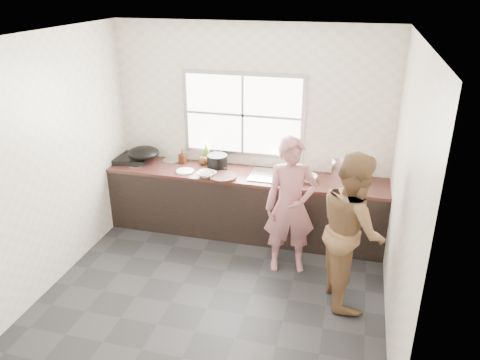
% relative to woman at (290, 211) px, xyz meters
% --- Properties ---
extents(floor, '(3.60, 3.20, 0.01)m').
position_rel_woman_xyz_m(floor, '(-0.70, -0.61, -0.76)').
color(floor, '#262628').
rests_on(floor, ground).
extents(ceiling, '(3.60, 3.20, 0.01)m').
position_rel_woman_xyz_m(ceiling, '(-0.70, -0.61, 1.95)').
color(ceiling, silver).
rests_on(ceiling, wall_back).
extents(wall_back, '(3.60, 0.01, 2.70)m').
position_rel_woman_xyz_m(wall_back, '(-0.70, 0.99, 0.60)').
color(wall_back, silver).
rests_on(wall_back, ground).
extents(wall_left, '(0.01, 3.20, 2.70)m').
position_rel_woman_xyz_m(wall_left, '(-2.50, -0.61, 0.60)').
color(wall_left, beige).
rests_on(wall_left, ground).
extents(wall_right, '(0.01, 3.20, 2.70)m').
position_rel_woman_xyz_m(wall_right, '(1.11, -0.61, 0.60)').
color(wall_right, beige).
rests_on(wall_right, ground).
extents(wall_front, '(3.60, 0.01, 2.70)m').
position_rel_woman_xyz_m(wall_front, '(-0.70, -2.22, 0.60)').
color(wall_front, beige).
rests_on(wall_front, ground).
extents(cabinet, '(3.60, 0.62, 0.82)m').
position_rel_woman_xyz_m(cabinet, '(-0.70, 0.68, -0.34)').
color(cabinet, black).
rests_on(cabinet, floor).
extents(countertop, '(3.60, 0.64, 0.04)m').
position_rel_woman_xyz_m(countertop, '(-0.70, 0.68, 0.09)').
color(countertop, '#3D1E18').
rests_on(countertop, cabinet).
extents(sink, '(0.55, 0.45, 0.02)m').
position_rel_woman_xyz_m(sink, '(-0.35, 0.68, 0.11)').
color(sink, silver).
rests_on(sink, countertop).
extents(faucet, '(0.02, 0.02, 0.30)m').
position_rel_woman_xyz_m(faucet, '(-0.35, 0.88, 0.26)').
color(faucet, silver).
rests_on(faucet, countertop).
extents(window_frame, '(1.60, 0.05, 1.10)m').
position_rel_woman_xyz_m(window_frame, '(-0.80, 0.98, 0.80)').
color(window_frame, '#9EA0A5').
rests_on(window_frame, wall_back).
extents(window_glazing, '(1.50, 0.01, 1.00)m').
position_rel_woman_xyz_m(window_glazing, '(-0.80, 0.95, 0.80)').
color(window_glazing, white).
rests_on(window_glazing, window_frame).
extents(woman, '(0.62, 0.49, 1.51)m').
position_rel_woman_xyz_m(woman, '(0.00, 0.00, 0.00)').
color(woman, '#B56C72').
rests_on(woman, floor).
extents(person_side, '(0.83, 0.95, 1.65)m').
position_rel_woman_xyz_m(person_side, '(0.69, -0.38, 0.07)').
color(person_side, brown).
rests_on(person_side, floor).
extents(cutting_board, '(0.41, 0.41, 0.04)m').
position_rel_woman_xyz_m(cutting_board, '(-0.93, 0.47, 0.12)').
color(cutting_board, black).
rests_on(cutting_board, countertop).
extents(cleaver, '(0.21, 0.13, 0.01)m').
position_rel_woman_xyz_m(cleaver, '(-1.05, 0.70, 0.15)').
color(cleaver, '#B3B7BA').
rests_on(cleaver, cutting_board).
extents(bowl_mince, '(0.29, 0.29, 0.06)m').
position_rel_woman_xyz_m(bowl_mince, '(-1.15, 0.47, 0.14)').
color(bowl_mince, white).
rests_on(bowl_mince, countertop).
extents(bowl_crabs, '(0.25, 0.25, 0.06)m').
position_rel_woman_xyz_m(bowl_crabs, '(0.11, 0.64, 0.14)').
color(bowl_crabs, silver).
rests_on(bowl_crabs, countertop).
extents(bowl_held, '(0.23, 0.23, 0.06)m').
position_rel_woman_xyz_m(bowl_held, '(-0.02, 0.50, 0.14)').
color(bowl_held, white).
rests_on(bowl_held, countertop).
extents(black_pot, '(0.33, 0.33, 0.19)m').
position_rel_woman_xyz_m(black_pot, '(-1.09, 0.74, 0.20)').
color(black_pot, black).
rests_on(black_pot, countertop).
extents(plate_food, '(0.24, 0.24, 0.02)m').
position_rel_woman_xyz_m(plate_food, '(-1.46, 0.54, 0.12)').
color(plate_food, white).
rests_on(plate_food, countertop).
extents(bottle_green, '(0.14, 0.14, 0.30)m').
position_rel_woman_xyz_m(bottle_green, '(-1.29, 0.91, 0.25)').
color(bottle_green, '#4E8C2D').
rests_on(bottle_green, countertop).
extents(bottle_brown_tall, '(0.09, 0.09, 0.18)m').
position_rel_woman_xyz_m(bottle_brown_tall, '(-1.60, 0.83, 0.19)').
color(bottle_brown_tall, '#3F1E0F').
rests_on(bottle_brown_tall, countertop).
extents(bottle_brown_short, '(0.15, 0.15, 0.15)m').
position_rel_woman_xyz_m(bottle_brown_short, '(-1.31, 0.85, 0.18)').
color(bottle_brown_short, '#513314').
rests_on(bottle_brown_short, countertop).
extents(glass_jar, '(0.10, 0.10, 0.11)m').
position_rel_woman_xyz_m(glass_jar, '(-1.63, 0.91, 0.16)').
color(glass_jar, silver).
rests_on(glass_jar, countertop).
extents(burner, '(0.49, 0.49, 0.07)m').
position_rel_woman_xyz_m(burner, '(-2.30, 0.75, 0.14)').
color(burner, black).
rests_on(burner, countertop).
extents(wok, '(0.50, 0.50, 0.16)m').
position_rel_woman_xyz_m(wok, '(-2.11, 0.71, 0.25)').
color(wok, black).
rests_on(wok, burner).
extents(dish_rack, '(0.41, 0.34, 0.26)m').
position_rel_woman_xyz_m(dish_rack, '(0.59, 0.91, 0.24)').
color(dish_rack, white).
rests_on(dish_rack, countertop).
extents(pot_lid_left, '(0.25, 0.25, 0.01)m').
position_rel_woman_xyz_m(pot_lid_left, '(-2.18, 0.61, 0.11)').
color(pot_lid_left, '#B2B4BA').
rests_on(pot_lid_left, countertop).
extents(pot_lid_right, '(0.34, 0.34, 0.01)m').
position_rel_woman_xyz_m(pot_lid_right, '(-1.78, 0.88, 0.11)').
color(pot_lid_right, silver).
rests_on(pot_lid_right, countertop).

